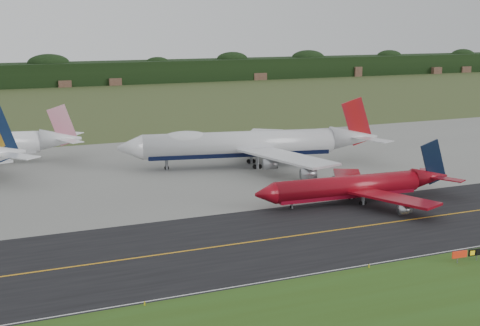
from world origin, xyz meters
name	(u,v)px	position (x,y,z in m)	size (l,w,h in m)	color
ground	(298,227)	(0.00, 0.00, 0.00)	(600.00, 600.00, 0.00)	#3D4B23
grass_verge	(438,308)	(0.00, -35.00, 0.01)	(400.00, 30.00, 0.01)	#345017
taxiway	(310,234)	(0.00, -4.00, 0.01)	(400.00, 32.00, 0.02)	black
apron	(196,167)	(0.00, 51.00, 0.01)	(400.00, 78.00, 0.01)	gray
taxiway_centreline	(310,234)	(0.00, -4.00, 0.03)	(400.00, 0.40, 0.00)	orange
taxiway_edge_line	(364,265)	(0.00, -19.50, 0.03)	(400.00, 0.25, 0.00)	silver
horizon_treeline	(56,75)	(0.00, 273.76, 5.47)	(700.00, 25.00, 12.00)	black
jet_ba_747	(249,144)	(11.76, 46.78, 5.36)	(62.31, 50.90, 15.74)	silver
jet_red_737	(357,186)	(17.56, 9.56, 3.05)	(40.83, 33.28, 11.03)	maroon
taxiway_sign	(468,253)	(14.26, -24.01, 1.23)	(5.25, 0.54, 1.75)	slate
edge_marker_left	(145,303)	(-31.78, -20.50, 0.25)	(0.16, 0.16, 0.50)	yellow
edge_marker_center	(369,266)	(0.07, -20.50, 0.25)	(0.16, 0.16, 0.50)	yellow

